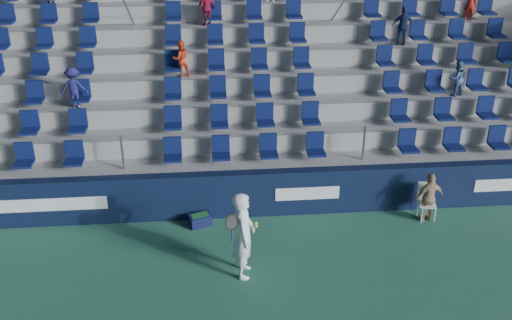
{
  "coord_description": "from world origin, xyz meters",
  "views": [
    {
      "loc": [
        -0.85,
        -9.15,
        7.64
      ],
      "look_at": [
        0.2,
        2.8,
        1.7
      ],
      "focal_mm": 40.0,
      "sensor_mm": 36.0,
      "label": 1
    }
  ],
  "objects": [
    {
      "name": "line_judge",
      "position": [
        4.42,
        2.5,
        0.65
      ],
      "size": [
        0.8,
        0.45,
        1.29
      ],
      "primitive_type": "imported",
      "rotation": [
        0.0,
        0.0,
        3.33
      ],
      "color": "tan",
      "rests_on": "ground"
    },
    {
      "name": "line_judge_chair",
      "position": [
        4.42,
        2.65,
        0.53
      ],
      "size": [
        0.49,
        0.5,
        0.94
      ],
      "color": "white",
      "rests_on": "ground"
    },
    {
      "name": "sponsor_wall",
      "position": [
        0.0,
        3.15,
        0.6
      ],
      "size": [
        24.0,
        0.32,
        1.2
      ],
      "color": "#0D1733",
      "rests_on": "ground"
    },
    {
      "name": "grandstand",
      "position": [
        -0.0,
        8.24,
        2.14
      ],
      "size": [
        24.0,
        8.17,
        6.63
      ],
      "color": "#969691",
      "rests_on": "ground"
    },
    {
      "name": "ball_bin",
      "position": [
        -1.18,
        2.75,
        0.16
      ],
      "size": [
        0.6,
        0.49,
        0.29
      ],
      "color": "#0F1338",
      "rests_on": "ground"
    },
    {
      "name": "ground",
      "position": [
        0.0,
        0.0,
        0.0
      ],
      "size": [
        70.0,
        70.0,
        0.0
      ],
      "primitive_type": "plane",
      "color": "#2F6F51",
      "rests_on": "ground"
    },
    {
      "name": "tennis_player",
      "position": [
        -0.24,
        0.76,
        0.99
      ],
      "size": [
        0.69,
        0.76,
        1.97
      ],
      "color": "white",
      "rests_on": "ground"
    }
  ]
}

